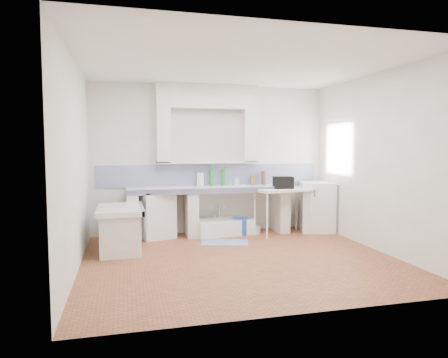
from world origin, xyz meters
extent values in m
plane|color=#955334|center=(0.00, 0.00, 0.00)|extent=(4.50, 4.50, 0.00)
plane|color=white|center=(0.00, 0.00, 2.80)|extent=(4.50, 4.50, 0.00)
plane|color=white|center=(0.00, 2.00, 1.40)|extent=(4.50, 0.00, 4.50)
plane|color=white|center=(0.00, -2.00, 1.40)|extent=(4.50, 0.00, 4.50)
plane|color=white|center=(-2.25, 0.00, 1.40)|extent=(0.00, 4.50, 4.50)
plane|color=white|center=(2.25, 0.00, 1.40)|extent=(0.00, 4.50, 4.50)
cube|color=white|center=(-0.10, 1.88, 2.58)|extent=(1.90, 0.25, 0.45)
cube|color=#382011|center=(2.42, 1.20, 1.60)|extent=(0.35, 0.86, 1.06)
cube|color=white|center=(2.28, 1.20, 1.98)|extent=(0.01, 0.84, 0.24)
cube|color=white|center=(-0.10, 1.70, 0.86)|extent=(3.00, 0.60, 0.08)
cube|color=navy|center=(-0.10, 1.42, 0.86)|extent=(3.00, 0.04, 0.10)
cube|color=white|center=(-1.50, 1.70, 0.41)|extent=(0.20, 0.55, 0.82)
cube|color=white|center=(-0.45, 1.70, 0.41)|extent=(0.20, 0.55, 0.82)
cube|color=white|center=(1.30, 1.70, 0.41)|extent=(0.20, 0.55, 0.82)
cube|color=white|center=(-1.70, 0.90, 0.66)|extent=(0.70, 1.10, 0.08)
cube|color=white|center=(-1.70, 0.90, 0.31)|extent=(0.60, 1.00, 0.62)
cube|color=navy|center=(-1.37, 0.90, 0.66)|extent=(0.04, 1.10, 0.10)
cube|color=navy|center=(0.00, 1.99, 1.10)|extent=(4.27, 0.03, 0.40)
cube|color=white|center=(-1.09, 1.72, 0.41)|extent=(0.72, 0.71, 0.81)
cube|color=white|center=(0.14, 1.69, 0.13)|extent=(1.18, 0.79, 0.26)
cube|color=white|center=(1.25, 1.46, 0.43)|extent=(1.12, 0.74, 0.05)
cube|color=white|center=(2.01, 1.55, 0.48)|extent=(0.78, 0.78, 0.96)
cylinder|color=#B62B34|center=(-0.10, 1.72, 0.12)|extent=(0.33, 0.33, 0.25)
cylinder|color=#EA3602|center=(0.23, 1.61, 0.12)|extent=(0.34, 0.34, 0.25)
cylinder|color=blue|center=(0.47, 1.62, 0.15)|extent=(0.35, 0.35, 0.30)
cylinder|color=white|center=(0.70, 1.64, 0.07)|extent=(0.44, 0.44, 0.13)
cylinder|color=silver|center=(0.03, 1.85, 0.16)|extent=(0.09, 0.09, 0.32)
cylinder|color=silver|center=(0.23, 1.85, 0.14)|extent=(0.09, 0.09, 0.27)
cube|color=black|center=(1.24, 1.43, 0.97)|extent=(0.38, 0.24, 0.23)
cylinder|color=#217129|center=(-0.03, 1.85, 1.07)|extent=(0.08, 0.08, 0.34)
cylinder|color=#217129|center=(0.19, 1.85, 1.06)|extent=(0.07, 0.07, 0.32)
cube|color=olive|center=(0.79, 1.85, 0.99)|extent=(0.10, 0.09, 0.18)
cube|color=olive|center=(1.00, 1.85, 1.04)|extent=(0.02, 0.20, 0.27)
cylinder|color=white|center=(-0.25, 1.85, 1.03)|extent=(0.15, 0.15, 0.26)
imported|color=white|center=(0.46, 1.83, 0.99)|extent=(0.10, 0.10, 0.18)
cube|color=#363B9C|center=(0.02, 1.01, 0.01)|extent=(0.88, 0.63, 0.01)
camera|label=1|loc=(-1.62, -5.53, 1.65)|focal=32.18mm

